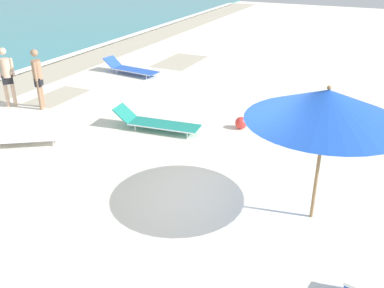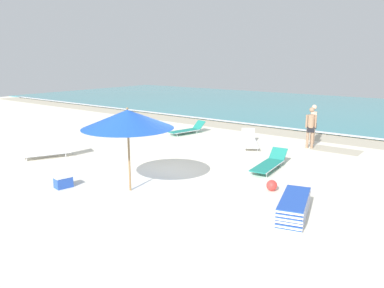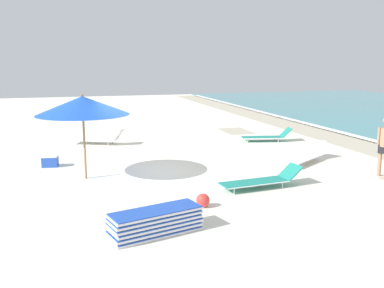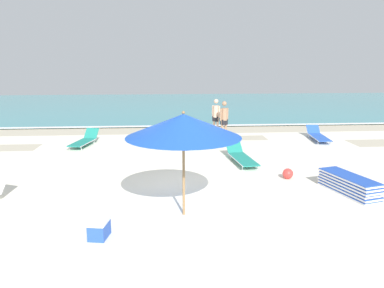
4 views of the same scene
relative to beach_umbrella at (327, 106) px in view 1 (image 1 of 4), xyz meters
name	(u,v)px [view 1 (image 1 of 4)]	position (x,y,z in m)	size (l,w,h in m)	color
ground_plane	(220,200)	(-0.06, 1.73, -2.19)	(60.00, 60.00, 0.16)	silver
beach_umbrella	(327,106)	(0.00, 0.00, 0.00)	(2.61, 2.61, 2.45)	#9E7547
lounger_stack	(304,112)	(4.55, 1.11, -1.86)	(1.08, 1.96, 0.49)	blue
sun_lounger_under_umbrella	(156,122)	(2.28, 4.47, -1.90)	(0.83, 2.34, 0.54)	#1E8475
sun_lounger_near_water_left	(131,69)	(6.54, 7.98, -1.90)	(0.87, 2.31, 0.52)	blue
sun_lounger_near_water_right	(14,136)	(0.03, 7.15, -1.89)	(1.71, 2.17, 0.61)	white
beachgoer_wading_adult	(6,74)	(2.03, 9.33, -1.11)	(0.35, 0.34, 1.76)	beige
beachgoer_shoreline_child	(38,76)	(2.27, 8.36, -1.11)	(0.41, 0.30, 1.76)	#A37A5B
beach_ball	(241,123)	(3.31, 2.49, -1.95)	(0.32, 0.32, 0.32)	red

